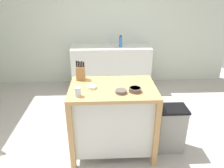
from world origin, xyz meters
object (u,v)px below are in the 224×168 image
object	(u,v)px
bowl_ceramic_small	(135,90)
bowl_ceramic_wide	(92,87)
drinking_cup	(78,92)
bottle_hand_soap	(121,41)
sink_faucet	(111,39)
trash_bin	(170,128)
bowl_stoneware_deep	(121,91)
knife_block	(81,73)
kitchen_island	(113,116)

from	to	relation	value
bowl_ceramic_small	bowl_ceramic_wide	xyz separation A→B (m)	(-0.50, 0.11, -0.01)
drinking_cup	bottle_hand_soap	size ratio (longest dim) A/B	0.44
sink_faucet	trash_bin	bearing A→B (deg)	-72.52
bowl_stoneware_deep	trash_bin	size ratio (longest dim) A/B	0.20
bottle_hand_soap	bowl_ceramic_wide	bearing A→B (deg)	-104.05
sink_faucet	knife_block	bearing A→B (deg)	-103.46
bowl_ceramic_wide	knife_block	bearing A→B (deg)	118.58
kitchen_island	bowl_ceramic_wide	size ratio (longest dim) A/B	9.22
bowl_ceramic_small	trash_bin	world-z (taller)	bowl_ceramic_small
drinking_cup	sink_faucet	bearing A→B (deg)	79.31
bottle_hand_soap	bowl_ceramic_small	bearing A→B (deg)	-90.21
kitchen_island	bottle_hand_soap	size ratio (longest dim) A/B	4.38
kitchen_island	bowl_stoneware_deep	world-z (taller)	bowl_stoneware_deep
bowl_ceramic_wide	drinking_cup	world-z (taller)	drinking_cup
kitchen_island	trash_bin	size ratio (longest dim) A/B	1.65
trash_bin	sink_faucet	xyz separation A→B (m)	(-0.70, 2.21, 0.70)
drinking_cup	trash_bin	xyz separation A→B (m)	(1.15, 0.19, -0.66)
bowl_ceramic_wide	bottle_hand_soap	size ratio (longest dim) A/B	0.47
bowl_ceramic_wide	bowl_ceramic_small	bearing A→B (deg)	-12.84
trash_bin	knife_block	bearing A→B (deg)	166.51
bowl_stoneware_deep	bowl_ceramic_wide	size ratio (longest dim) A/B	1.13
bowl_ceramic_small	bowl_stoneware_deep	bearing A→B (deg)	-169.66
bowl_ceramic_small	bottle_hand_soap	distance (m)	2.13
drinking_cup	trash_bin	size ratio (longest dim) A/B	0.16
bowl_ceramic_wide	sink_faucet	world-z (taller)	sink_faucet
kitchen_island	drinking_cup	xyz separation A→B (m)	(-0.39, -0.22, 0.46)
kitchen_island	sink_faucet	bearing A→B (deg)	88.35
bowl_ceramic_small	trash_bin	size ratio (longest dim) A/B	0.23
kitchen_island	bowl_stoneware_deep	size ratio (longest dim) A/B	8.13
kitchen_island	knife_block	xyz separation A→B (m)	(-0.40, 0.25, 0.50)
bottle_hand_soap	drinking_cup	bearing A→B (deg)	-106.32
trash_bin	bowl_stoneware_deep	bearing A→B (deg)	-168.10
bowl_ceramic_wide	sink_faucet	size ratio (longest dim) A/B	0.51
knife_block	bottle_hand_soap	distance (m)	1.85
kitchen_island	bowl_ceramic_small	world-z (taller)	bowl_ceramic_small
bowl_ceramic_small	sink_faucet	size ratio (longest dim) A/B	0.65
drinking_cup	bowl_stoneware_deep	bearing A→B (deg)	6.31
bowl_ceramic_small	sink_faucet	world-z (taller)	sink_faucet
kitchen_island	bottle_hand_soap	xyz separation A→B (m)	(0.26, 1.99, 0.50)
trash_bin	sink_faucet	bearing A→B (deg)	107.48
bowl_stoneware_deep	bowl_ceramic_small	xyz separation A→B (m)	(0.16, 0.03, 0.00)
trash_bin	bowl_ceramic_wide	bearing A→B (deg)	179.96
trash_bin	sink_faucet	world-z (taller)	sink_faucet
trash_bin	bottle_hand_soap	size ratio (longest dim) A/B	2.66
knife_block	bowl_ceramic_small	size ratio (longest dim) A/B	1.77
knife_block	bowl_stoneware_deep	size ratio (longest dim) A/B	1.97
knife_block	sink_faucet	distance (m)	1.99
sink_faucet	bottle_hand_soap	world-z (taller)	bottle_hand_soap
kitchen_island	bowl_ceramic_small	distance (m)	0.52
bowl_ceramic_wide	sink_faucet	distance (m)	2.23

